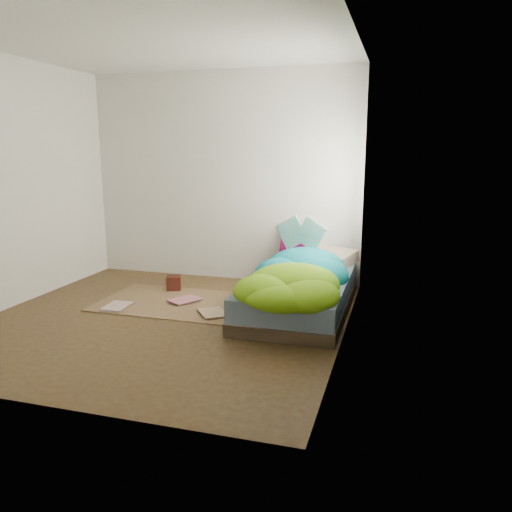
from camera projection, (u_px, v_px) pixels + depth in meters
The scene contains 12 objects.
ground at pixel (164, 320), 4.92m from camera, with size 3.50×3.50×0.00m, color #3F2718.
room_walls at pixel (158, 152), 4.58m from camera, with size 3.54×3.54×2.62m.
bed at pixel (300, 294), 5.22m from camera, with size 1.00×2.00×0.34m.
duvet at pixel (296, 267), 4.94m from camera, with size 0.96×1.84×0.34m, color #077779, non-canonical shape.
rug at pixel (174, 302), 5.47m from camera, with size 1.60×1.10×0.01m, color brown.
pillow_floral at pixel (328, 257), 5.86m from camera, with size 0.61×0.38×0.14m, color beige.
pillow_magenta at pixel (298, 242), 6.07m from camera, with size 0.40×0.12×0.40m, color #480429.
open_book at pixel (301, 225), 5.56m from camera, with size 0.48×0.11×0.30m, color green, non-canonical shape.
wooden_box at pixel (174, 283), 5.93m from camera, with size 0.16×0.16×0.16m, color #36120C.
floor_book_a at pixel (107, 306), 5.29m from camera, with size 0.24×0.32×0.02m, color silver.
floor_book_b at pixel (179, 298), 5.55m from camera, with size 0.24×0.33×0.03m, color #C47187.
floor_book_c at pixel (201, 315), 5.00m from camera, with size 0.24×0.33×0.03m, color tan.
Camera 1 is at (2.19, -4.23, 1.65)m, focal length 35.00 mm.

